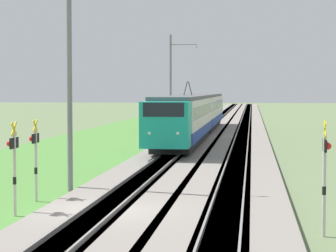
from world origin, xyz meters
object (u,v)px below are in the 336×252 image
Objects in this scene: crossing_signal_aux at (35,153)px; catenary_mast_mid at (171,84)px; passenger_train at (196,113)px; catenary_mast_near at (71,76)px; crossing_signal_far at (325,166)px; crossing_signal_near at (14,160)px.

catenary_mast_mid reaches higher than crossing_signal_aux.
crossing_signal_aux is 36.34m from catenary_mast_mid.
catenary_mast_near is (-31.11, 2.49, 2.56)m from passenger_train.
passenger_train is 4.45× the size of catenary_mast_mid.
crossing_signal_far is 41.57m from catenary_mast_mid.
catenary_mast_near is (2.61, -0.65, 2.94)m from crossing_signal_aux.
catenary_mast_mid is at bearing 103.29° from crossing_signal_far.
crossing_signal_far is (-37.88, -7.04, -0.25)m from passenger_train.
crossing_signal_near is 39.19m from catenary_mast_mid.
passenger_train is 38.53m from crossing_signal_far.
crossing_signal_near is at bearing 94.82° from crossing_signal_aux.
crossing_signal_near is 2.87m from crossing_signal_aux.
catenary_mast_mid reaches higher than crossing_signal_far.
crossing_signal_near is 6.21m from catenary_mast_near.
passenger_train reaches higher than crossing_signal_far.
crossing_signal_far is at bearing 10.53° from passenger_train.
crossing_signal_aux is at bearing 165.98° from catenary_mast_near.
catenary_mast_near is at bearing -104.02° from crossing_signal_aux.
passenger_train is 4.40× the size of catenary_mast_near.
crossing_signal_near is 0.35× the size of catenary_mast_mid.
catenary_mast_near reaches higher than crossing_signal_far.
passenger_train is 12.24× the size of crossing_signal_far.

